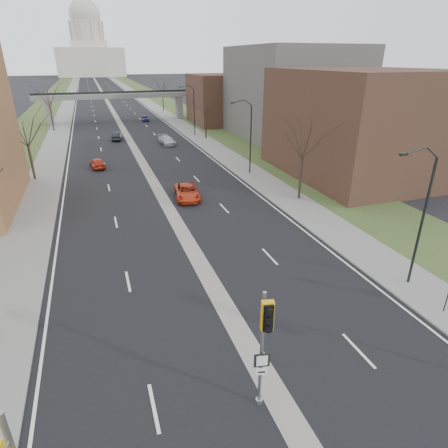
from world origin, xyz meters
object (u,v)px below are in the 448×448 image
signal_pole_median (265,335)px  car_left_near (97,163)px  car_right_near (187,192)px  car_right_far (145,118)px  car_left_far (117,136)px  car_right_mid (167,140)px

signal_pole_median → car_left_near: signal_pole_median is taller
car_left_near → car_right_near: 17.17m
signal_pole_median → car_right_far: signal_pole_median is taller
car_left_far → car_right_mid: car_left_far is taller
signal_pole_median → car_left_far: signal_pole_median is taller
car_left_near → car_right_near: bearing=111.5°
signal_pole_median → car_left_far: (-1.11, 58.22, -3.12)m
car_left_far → car_right_near: car_right_near is taller
car_right_near → car_right_mid: 26.43m
signal_pole_median → car_left_near: size_ratio=1.42×
signal_pole_median → car_right_mid: (6.34, 51.62, -3.13)m
car_left_near → car_right_mid: (11.31, 11.17, 0.03)m
car_left_near → car_right_near: (8.21, -15.08, 0.04)m
car_left_near → car_right_far: car_left_near is taller
car_left_near → car_right_mid: bearing=-142.4°
car_left_near → signal_pole_median: bearing=89.9°
car_left_far → car_right_near: bearing=105.4°
car_right_near → car_right_far: car_right_near is taller
car_right_far → car_right_mid: bearing=-87.6°
signal_pole_median → car_left_far: bearing=102.9°
car_left_near → car_right_far: size_ratio=1.04×
car_right_far → car_right_near: bearing=-90.6°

